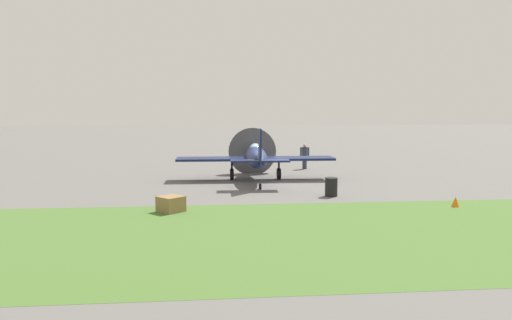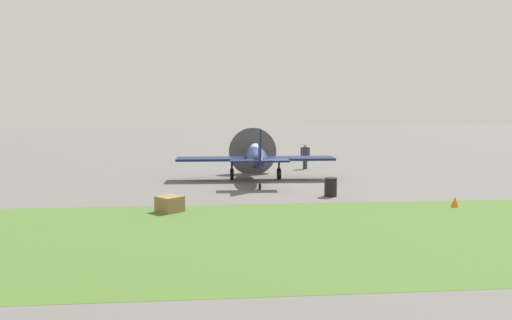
{
  "view_description": "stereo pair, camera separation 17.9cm",
  "coord_description": "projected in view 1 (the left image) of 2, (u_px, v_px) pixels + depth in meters",
  "views": [
    {
      "loc": [
        -3.58,
        -28.03,
        4.41
      ],
      "look_at": [
        -0.65,
        1.29,
        1.21
      ],
      "focal_mm": 36.03,
      "sensor_mm": 36.0,
      "label": 1
    },
    {
      "loc": [
        -3.4,
        -28.05,
        4.41
      ],
      "look_at": [
        -0.65,
        1.29,
        1.21
      ],
      "focal_mm": 36.03,
      "sensor_mm": 36.0,
      "label": 2
    }
  ],
  "objects": [
    {
      "name": "ground_plane",
      "position": [
        270.0,
        184.0,
        28.56
      ],
      "size": [
        160.0,
        160.0,
        0.0
      ],
      "primitive_type": "plane",
      "color": "#605E5B"
    },
    {
      "name": "grass_verge",
      "position": [
        312.0,
        235.0,
        17.42
      ],
      "size": [
        120.0,
        11.0,
        0.01
      ],
      "primitive_type": "cube",
      "color": "#476B2D",
      "rests_on": "ground"
    },
    {
      "name": "airplane_lead",
      "position": [
        256.0,
        157.0,
        29.76
      ],
      "size": [
        9.23,
        7.33,
        3.3
      ],
      "rotation": [
        0.0,
        0.0,
        -0.03
      ],
      "color": "#141E47",
      "rests_on": "ground"
    },
    {
      "name": "ground_crew_chief",
      "position": [
        305.0,
        156.0,
        35.12
      ],
      "size": [
        0.62,
        0.38,
        1.73
      ],
      "rotation": [
        0.0,
        0.0,
        2.95
      ],
      "color": "#2D3342",
      "rests_on": "ground"
    },
    {
      "name": "fuel_drum",
      "position": [
        331.0,
        187.0,
        24.67
      ],
      "size": [
        0.6,
        0.6,
        0.9
      ],
      "primitive_type": "cylinder",
      "color": "black",
      "rests_on": "ground"
    },
    {
      "name": "supply_crate",
      "position": [
        171.0,
        204.0,
        21.15
      ],
      "size": [
        1.27,
        1.27,
        0.64
      ],
      "primitive_type": "cube",
      "rotation": [
        0.0,
        0.0,
        0.74
      ],
      "color": "olive",
      "rests_on": "ground"
    },
    {
      "name": "runway_marker_cone",
      "position": [
        456.0,
        202.0,
        22.16
      ],
      "size": [
        0.36,
        0.36,
        0.44
      ],
      "primitive_type": "cone",
      "color": "orange",
      "rests_on": "ground"
    }
  ]
}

